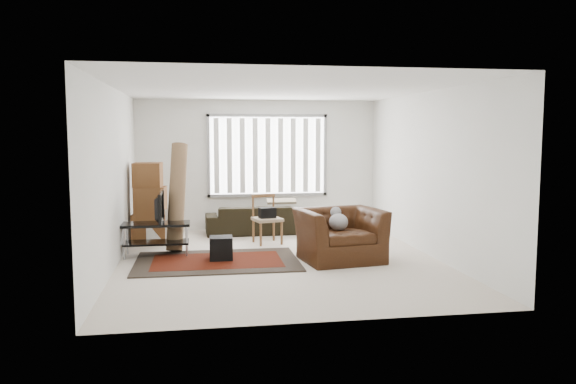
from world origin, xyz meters
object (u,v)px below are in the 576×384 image
moving_boxes (150,206)px  armchair (340,231)px  side_chair (267,217)px  sofa (255,215)px  tv_stand (156,232)px

moving_boxes → armchair: size_ratio=1.05×
moving_boxes → side_chair: bearing=-9.5°
moving_boxes → sofa: size_ratio=0.76×
tv_stand → moving_boxes: (-0.19, 1.11, 0.29)m
armchair → side_chair: bearing=113.3°
tv_stand → armchair: (2.90, -0.82, 0.08)m
moving_boxes → sofa: 2.14m
moving_boxes → tv_stand: bearing=-80.5°
moving_boxes → armchair: bearing=-32.0°
tv_stand → sofa: bearing=44.7°
side_chair → armchair: size_ratio=0.63×
tv_stand → armchair: 3.01m
side_chair → armchair: 1.85m
moving_boxes → sofa: (2.01, 0.69, -0.31)m
sofa → armchair: bearing=111.4°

